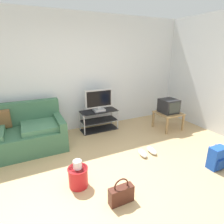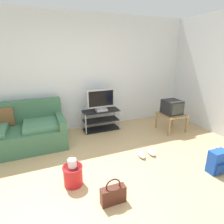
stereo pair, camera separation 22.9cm
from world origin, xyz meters
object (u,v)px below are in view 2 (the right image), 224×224
(crt_tv, at_px, (172,107))
(cleaning_bucket, at_px, (73,174))
(flat_tv, at_px, (101,100))
(side_table, at_px, (172,116))
(handbag, at_px, (113,194))
(sneakers_pair, at_px, (146,153))
(couch, at_px, (17,132))
(tv_stand, at_px, (101,120))
(backpack, at_px, (217,162))

(crt_tv, bearing_deg, cleaning_bucket, -157.64)
(flat_tv, xyz_separation_m, side_table, (1.58, -0.67, -0.39))
(handbag, distance_m, sneakers_pair, 1.31)
(couch, height_order, sneakers_pair, couch)
(cleaning_bucket, bearing_deg, flat_tv, 58.99)
(cleaning_bucket, bearing_deg, crt_tv, 22.36)
(couch, distance_m, side_table, 3.47)
(tv_stand, bearing_deg, couch, -173.61)
(crt_tv, bearing_deg, couch, 172.22)
(backpack, bearing_deg, flat_tv, 105.11)
(cleaning_bucket, bearing_deg, tv_stand, 59.32)
(tv_stand, xyz_separation_m, cleaning_bucket, (-1.04, -1.75, -0.07))
(tv_stand, xyz_separation_m, side_table, (1.58, -0.69, 0.12))
(tv_stand, distance_m, flat_tv, 0.51)
(handbag, bearing_deg, tv_stand, 74.59)
(tv_stand, xyz_separation_m, crt_tv, (1.58, -0.68, 0.34))
(flat_tv, bearing_deg, side_table, -23.06)
(flat_tv, relative_size, handbag, 1.82)
(couch, relative_size, side_table, 3.26)
(handbag, bearing_deg, flat_tv, 74.45)
(couch, distance_m, backpack, 3.70)
(tv_stand, height_order, sneakers_pair, tv_stand)
(flat_tv, height_order, backpack, flat_tv)
(side_table, xyz_separation_m, cleaning_bucket, (-2.62, -1.06, -0.19))
(cleaning_bucket, distance_m, sneakers_pair, 1.46)
(crt_tv, relative_size, sneakers_pair, 1.07)
(flat_tv, distance_m, backpack, 2.65)
(couch, bearing_deg, handbag, -59.64)
(backpack, bearing_deg, sneakers_pair, 120.50)
(crt_tv, distance_m, backpack, 1.76)
(crt_tv, relative_size, backpack, 1.06)
(sneakers_pair, bearing_deg, couch, 150.51)
(couch, distance_m, handbag, 2.43)
(handbag, distance_m, cleaning_bucket, 0.68)
(handbag, height_order, sneakers_pair, handbag)
(backpack, bearing_deg, handbag, 167.22)
(tv_stand, bearing_deg, backpack, -63.58)
(handbag, bearing_deg, sneakers_pair, 38.84)
(cleaning_bucket, height_order, sneakers_pair, cleaning_bucket)
(tv_stand, height_order, backpack, tv_stand)
(flat_tv, distance_m, handbag, 2.44)
(backpack, distance_m, sneakers_pair, 1.17)
(couch, height_order, flat_tv, flat_tv)
(couch, distance_m, flat_tv, 1.92)
(sneakers_pair, bearing_deg, tv_stand, 104.65)
(flat_tv, bearing_deg, sneakers_pair, -75.13)
(backpack, height_order, handbag, backpack)
(side_table, relative_size, sneakers_pair, 1.51)
(backpack, bearing_deg, side_table, 64.30)
(couch, height_order, side_table, couch)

